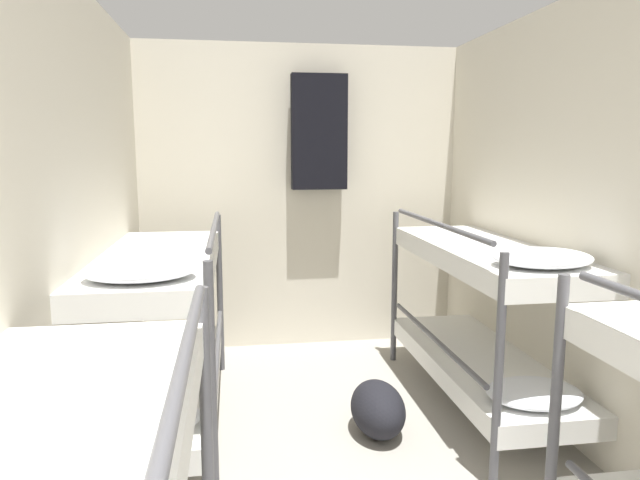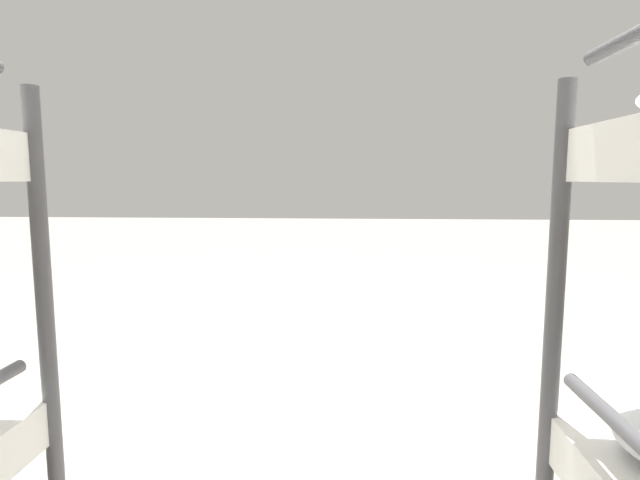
{
  "view_description": "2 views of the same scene",
  "coord_description": "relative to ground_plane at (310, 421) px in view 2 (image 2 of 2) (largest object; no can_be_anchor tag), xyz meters",
  "views": [
    {
      "loc": [
        -0.56,
        0.41,
        1.63
      ],
      "look_at": [
        -0.01,
        4.0,
        1.06
      ],
      "focal_mm": 32.0,
      "sensor_mm": 36.0,
      "label": 1
    },
    {
      "loc": [
        -0.16,
        1.83,
        0.94
      ],
      "look_at": [
        -0.07,
        0.5,
        0.77
      ],
      "focal_mm": 28.0,
      "sensor_mm": 36.0,
      "label": 2
    }
  ],
  "objects": [
    {
      "name": "ground_plane",
      "position": [
        0.0,
        0.0,
        0.0
      ],
      "size": [
        20.0,
        20.0,
        0.0
      ],
      "primitive_type": "plane",
      "color": "gray"
    }
  ]
}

